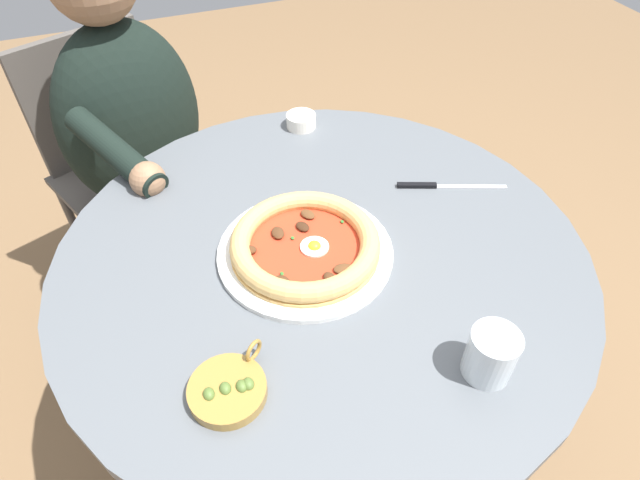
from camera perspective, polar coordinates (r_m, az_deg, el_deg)
name	(u,v)px	position (r m, az deg, el deg)	size (l,w,h in m)	color
ground_plane	(321,441)	(1.54, 0.12, -20.73)	(6.00, 6.00, 0.02)	brown
dining_table	(322,311)	(1.05, 0.17, -7.58)	(0.92, 0.92, 0.73)	#565B60
pizza_on_plate	(305,246)	(0.90, -1.57, -0.69)	(0.30, 0.30, 0.04)	white
water_glass	(490,357)	(0.78, 17.74, -11.80)	(0.07, 0.07, 0.08)	silver
steak_knife	(435,186)	(1.07, 12.23, 5.69)	(0.09, 0.20, 0.01)	silver
ramekin_capers	(301,120)	(1.21, -2.04, 12.68)	(0.07, 0.07, 0.03)	white
olive_pan	(229,389)	(0.76, -9.76, -15.47)	(0.11, 0.12, 0.04)	olive
diner_person	(150,187)	(1.51, -17.74, 5.44)	(0.57, 0.42, 1.11)	#282833
cafe_chair_diner	(123,157)	(1.60, -20.34, 8.31)	(0.50, 0.50, 0.84)	#504A45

